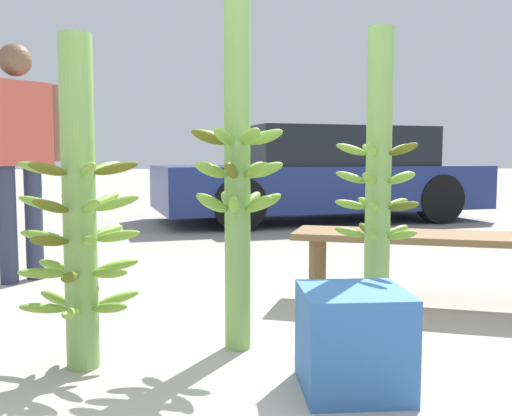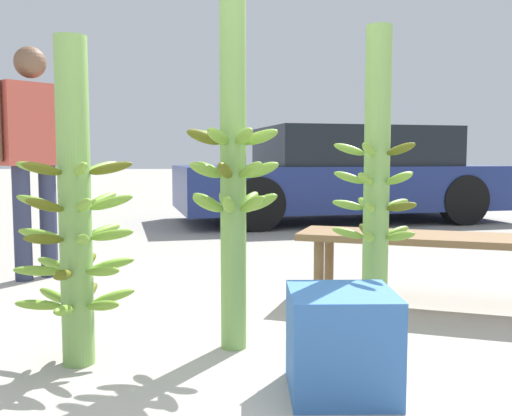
{
  "view_description": "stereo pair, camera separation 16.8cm",
  "coord_description": "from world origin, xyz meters",
  "px_view_note": "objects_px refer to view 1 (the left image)",
  "views": [
    {
      "loc": [
        -0.1,
        -2.05,
        0.87
      ],
      "look_at": [
        0.12,
        0.83,
        0.62
      ],
      "focal_mm": 40.0,
      "sensor_mm": 36.0,
      "label": 1
    },
    {
      "loc": [
        0.07,
        -2.06,
        0.87
      ],
      "look_at": [
        0.12,
        0.83,
        0.62
      ],
      "focal_mm": 40.0,
      "sensor_mm": 36.0,
      "label": 2
    }
  ],
  "objects_px": {
    "banana_stalk_center": "(237,176)",
    "banana_stalk_right": "(378,188)",
    "parked_car": "(322,175)",
    "market_bench": "(420,243)",
    "banana_stalk_left": "(80,213)",
    "produce_crate": "(353,340)",
    "vendor_person": "(18,142)"
  },
  "relations": [
    {
      "from": "banana_stalk_center",
      "to": "market_bench",
      "type": "xyz_separation_m",
      "value": [
        1.12,
        0.73,
        -0.42
      ]
    },
    {
      "from": "banana_stalk_right",
      "to": "market_bench",
      "type": "relative_size",
      "value": 0.94
    },
    {
      "from": "banana_stalk_center",
      "to": "parked_car",
      "type": "bearing_deg",
      "value": 75.15
    },
    {
      "from": "parked_car",
      "to": "banana_stalk_left",
      "type": "bearing_deg",
      "value": 146.82
    },
    {
      "from": "banana_stalk_left",
      "to": "produce_crate",
      "type": "height_order",
      "value": "banana_stalk_left"
    },
    {
      "from": "banana_stalk_right",
      "to": "vendor_person",
      "type": "bearing_deg",
      "value": 144.85
    },
    {
      "from": "banana_stalk_center",
      "to": "vendor_person",
      "type": "distance_m",
      "value": 2.12
    },
    {
      "from": "banana_stalk_right",
      "to": "parked_car",
      "type": "relative_size",
      "value": 0.31
    },
    {
      "from": "market_bench",
      "to": "parked_car",
      "type": "height_order",
      "value": "parked_car"
    },
    {
      "from": "vendor_person",
      "to": "parked_car",
      "type": "distance_m",
      "value": 4.7
    },
    {
      "from": "banana_stalk_right",
      "to": "produce_crate",
      "type": "xyz_separation_m",
      "value": [
        -0.25,
        -0.55,
        -0.54
      ]
    },
    {
      "from": "vendor_person",
      "to": "parked_car",
      "type": "relative_size",
      "value": 0.35
    },
    {
      "from": "parked_car",
      "to": "banana_stalk_right",
      "type": "bearing_deg",
      "value": 159.37
    },
    {
      "from": "market_bench",
      "to": "produce_crate",
      "type": "xyz_separation_m",
      "value": [
        -0.71,
        -1.24,
        -0.17
      ]
    },
    {
      "from": "banana_stalk_right",
      "to": "parked_car",
      "type": "height_order",
      "value": "banana_stalk_right"
    },
    {
      "from": "banana_stalk_center",
      "to": "banana_stalk_right",
      "type": "distance_m",
      "value": 0.66
    },
    {
      "from": "banana_stalk_left",
      "to": "market_bench",
      "type": "xyz_separation_m",
      "value": [
        1.77,
        0.92,
        -0.28
      ]
    },
    {
      "from": "banana_stalk_right",
      "to": "parked_car",
      "type": "bearing_deg",
      "value": 81.96
    },
    {
      "from": "banana_stalk_center",
      "to": "vendor_person",
      "type": "bearing_deg",
      "value": 133.6
    },
    {
      "from": "banana_stalk_center",
      "to": "produce_crate",
      "type": "xyz_separation_m",
      "value": [
        0.41,
        -0.51,
        -0.6
      ]
    },
    {
      "from": "vendor_person",
      "to": "market_bench",
      "type": "bearing_deg",
      "value": 116.38
    },
    {
      "from": "parked_car",
      "to": "market_bench",
      "type": "bearing_deg",
      "value": 163.95
    },
    {
      "from": "vendor_person",
      "to": "parked_car",
      "type": "height_order",
      "value": "vendor_person"
    },
    {
      "from": "banana_stalk_left",
      "to": "produce_crate",
      "type": "distance_m",
      "value": 1.2
    },
    {
      "from": "produce_crate",
      "to": "banana_stalk_right",
      "type": "bearing_deg",
      "value": 65.82
    },
    {
      "from": "banana_stalk_left",
      "to": "parked_car",
      "type": "distance_m",
      "value": 5.81
    },
    {
      "from": "banana_stalk_right",
      "to": "market_bench",
      "type": "distance_m",
      "value": 0.9
    },
    {
      "from": "banana_stalk_right",
      "to": "banana_stalk_left",
      "type": "bearing_deg",
      "value": -169.81
    },
    {
      "from": "banana_stalk_left",
      "to": "parked_car",
      "type": "relative_size",
      "value": 0.29
    },
    {
      "from": "banana_stalk_left",
      "to": "produce_crate",
      "type": "xyz_separation_m",
      "value": [
        1.06,
        -0.31,
        -0.45
      ]
    },
    {
      "from": "banana_stalk_center",
      "to": "banana_stalk_right",
      "type": "xyz_separation_m",
      "value": [
        0.66,
        0.04,
        -0.06
      ]
    },
    {
      "from": "parked_car",
      "to": "produce_crate",
      "type": "height_order",
      "value": "parked_car"
    }
  ]
}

